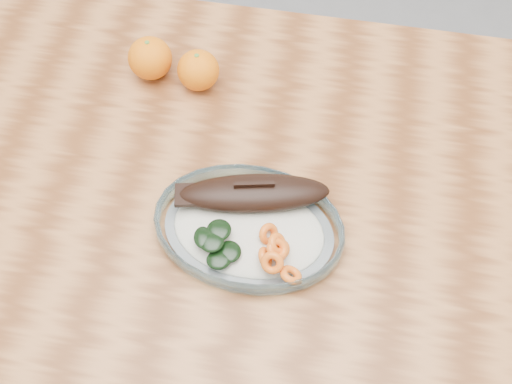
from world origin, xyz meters
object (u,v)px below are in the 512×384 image
orange_left (150,58)px  orange_right (198,70)px  dining_table (203,209)px  plated_meal (249,225)px

orange_left → orange_right: (0.09, -0.01, -0.00)m
orange_left → orange_right: bearing=-7.0°
dining_table → orange_right: 0.24m
dining_table → orange_left: (-0.13, 0.20, 0.14)m
orange_left → orange_right: size_ratio=1.06×
orange_left → orange_right: 0.09m
dining_table → orange_left: orange_left is taller
plated_meal → orange_left: size_ratio=7.03×
orange_left → dining_table: bearing=-57.1°
orange_left → orange_right: orange_left is taller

